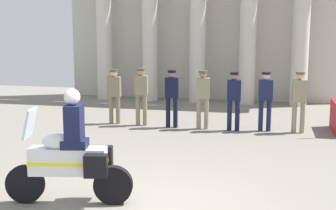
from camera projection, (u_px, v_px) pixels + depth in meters
The scene contains 10 objects.
ground_plane at pixel (142, 208), 7.23m from camera, with size 28.00×28.00×0.00m, color gray.
colonnade_backdrop at pixel (200, 15), 17.88m from camera, with size 11.15×1.48×6.44m.
officer_in_row_0 at pixel (114, 92), 13.60m from camera, with size 0.40×0.26×1.65m.
officer_in_row_1 at pixel (141, 92), 13.35m from camera, with size 0.40×0.26×1.71m.
officer_in_row_2 at pixel (172, 94), 13.05m from camera, with size 0.40×0.26×1.67m.
officer_in_row_3 at pixel (203, 95), 12.85m from camera, with size 0.40×0.26×1.69m.
officer_in_row_4 at pixel (234, 96), 12.64m from camera, with size 0.40×0.26×1.65m.
officer_in_row_5 at pixel (265, 96), 12.59m from camera, with size 0.40×0.26×1.66m.
officer_in_row_6 at pixel (299, 97), 12.36m from camera, with size 0.40×0.26×1.69m.
motorcycle_with_rider at pixel (72, 156), 7.29m from camera, with size 2.07×0.80×1.90m.
Camera 1 is at (1.95, -6.60, 2.81)m, focal length 48.29 mm.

